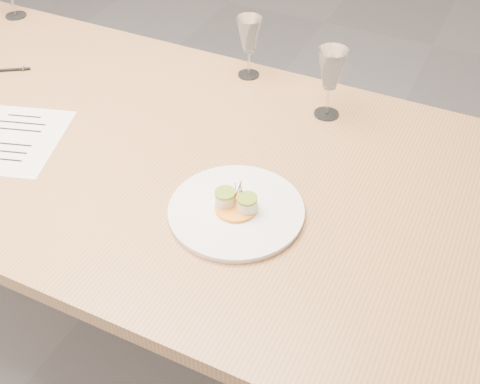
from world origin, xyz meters
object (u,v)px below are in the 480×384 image
at_px(dinner_plate, 236,210).
at_px(ballpoint_pen, 8,70).
at_px(wine_glass_2, 331,71).
at_px(recipe_sheet, 16,140).
at_px(wine_glass_1, 249,36).
at_px(dining_table, 65,138).

height_order(dinner_plate, ballpoint_pen, dinner_plate).
bearing_deg(wine_glass_2, recipe_sheet, -146.21).
height_order(recipe_sheet, wine_glass_1, wine_glass_1).
height_order(recipe_sheet, ballpoint_pen, ballpoint_pen).
xyz_separation_m(dining_table, wine_glass_1, (0.37, 0.43, 0.20)).
bearing_deg(dinner_plate, dining_table, 167.87).
bearing_deg(dinner_plate, recipe_sheet, -179.89).
height_order(dining_table, wine_glass_2, wine_glass_2).
distance_m(dining_table, recipe_sheet, 0.15).
bearing_deg(dining_table, recipe_sheet, -108.37).
bearing_deg(dining_table, wine_glass_2, 27.19).
height_order(recipe_sheet, wine_glass_2, wine_glass_2).
relative_size(recipe_sheet, wine_glass_2, 1.76).
bearing_deg(wine_glass_2, ballpoint_pen, -167.96).
distance_m(dinner_plate, recipe_sheet, 0.64).
bearing_deg(wine_glass_2, dining_table, -152.81).
relative_size(dinner_plate, recipe_sheet, 0.89).
distance_m(dinner_plate, ballpoint_pen, 0.94).
bearing_deg(recipe_sheet, ballpoint_pen, 117.00).
height_order(dining_table, wine_glass_1, wine_glass_1).
distance_m(recipe_sheet, ballpoint_pen, 0.37).
xyz_separation_m(dining_table, wine_glass_2, (0.65, 0.33, 0.21)).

